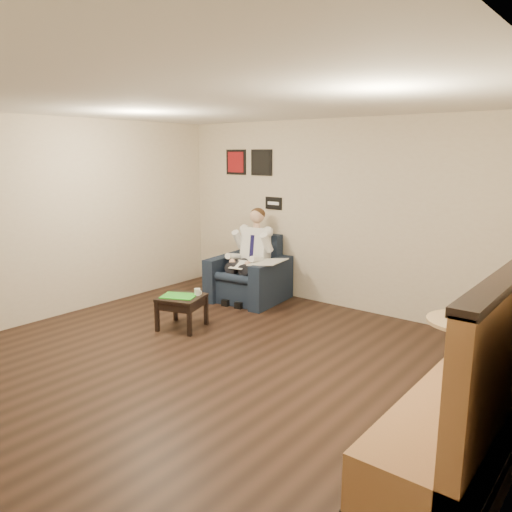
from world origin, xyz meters
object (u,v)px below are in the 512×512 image
Objects in this scene: side_table at (182,312)px; seated_man at (244,259)px; coffee_mug at (197,292)px; smartphone at (190,293)px; banquette at (475,354)px; armchair at (249,269)px; cafe_table at (460,361)px; green_folder at (179,296)px.

seated_man is at bearing 94.41° from side_table.
side_table is 5.79× the size of coffee_mug.
seated_man reaches higher than coffee_mug.
smartphone is 3.86m from banquette.
armchair is at bearing 153.18° from banquette.
banquette reaches higher than side_table.
seated_man reaches higher than side_table.
seated_man is at bearing 161.42° from cafe_table.
seated_man is at bearing -90.00° from armchair.
coffee_mug is (0.15, 0.19, 0.04)m from green_folder.
seated_man reaches higher than cafe_table.
side_table is 0.18× the size of banquette.
coffee_mug is 3.73m from banquette.
green_folder is 3.21× the size of smartphone.
banquette reaches higher than armchair.
green_folder is 3.55m from cafe_table.
armchair is at bearing 87.51° from smartphone.
smartphone is at bearing -91.31° from seated_man.
coffee_mug is at bearing 51.25° from side_table.
seated_man is 10.16× the size of smartphone.
side_table is at bearing -91.85° from seated_man.
seated_man is 1.30m from coffee_mug.
side_table is 0.34m from coffee_mug.
cafe_table is at bearing -24.83° from seated_man.
green_folder is at bearing -176.21° from cafe_table.
green_folder is 0.19m from smartphone.
armchair is 4.41m from banquette.
armchair reaches higher than coffee_mug.
banquette is 3.68× the size of cafe_table.
banquette is at bearing -5.94° from green_folder.
green_folder is (0.10, -1.59, -0.06)m from armchair.
green_folder is 0.25m from coffee_mug.
smartphone is (0.02, 0.19, -0.00)m from green_folder.
coffee_mug reaches higher than green_folder.
coffee_mug is at bearing -179.28° from cafe_table.
banquette reaches higher than green_folder.
coffee_mug is 0.03× the size of banquette.
cafe_table is at bearing 3.79° from green_folder.
green_folder is at bearing 174.06° from banquette.
banquette is 0.78m from cafe_table.
smartphone is (0.12, -1.40, -0.06)m from armchair.
armchair is 3.89m from cafe_table.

